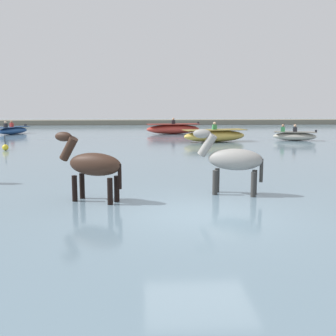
{
  "coord_description": "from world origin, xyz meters",
  "views": [
    {
      "loc": [
        -1.26,
        -9.62,
        2.9
      ],
      "look_at": [
        -0.49,
        3.73,
        0.83
      ],
      "focal_mm": 46.78,
      "sensor_mm": 36.0,
      "label": 1
    }
  ],
  "objects": [
    {
      "name": "ground_plane",
      "position": [
        0.0,
        0.0,
        0.0
      ],
      "size": [
        120.0,
        120.0,
        0.0
      ],
      "primitive_type": "plane",
      "color": "#756B56"
    },
    {
      "name": "horse_trailing_dark_bay",
      "position": [
        -2.55,
        1.49,
        1.24
      ],
      "size": [
        1.88,
        1.12,
        2.1
      ],
      "color": "#382319",
      "rests_on": "ground"
    },
    {
      "name": "boat_far_inshore",
      "position": [
        1.11,
        24.38,
        0.72
      ],
      "size": [
        4.34,
        1.96,
        1.25
      ],
      "color": "#BC382D",
      "rests_on": "water_surface"
    },
    {
      "name": "far_shoreline",
      "position": [
        0.0,
        38.15,
        0.42
      ],
      "size": [
        80.0,
        2.4,
        0.83
      ],
      "primitive_type": "cube",
      "color": "#706B5B",
      "rests_on": "ground"
    },
    {
      "name": "boat_far_offshore",
      "position": [
        3.25,
        17.57,
        0.72
      ],
      "size": [
        4.26,
        2.25,
        1.25
      ],
      "color": "gold",
      "rests_on": "water_surface"
    },
    {
      "name": "water_surface",
      "position": [
        0.0,
        10.0,
        0.16
      ],
      "size": [
        90.0,
        90.0,
        0.33
      ],
      "primitive_type": "cube",
      "color": "slate",
      "rests_on": "ground"
    },
    {
      "name": "channel_buoy",
      "position": [
        -8.4,
        13.43,
        0.5
      ],
      "size": [
        0.32,
        0.32,
        0.73
      ],
      "color": "yellow",
      "rests_on": "water_surface"
    },
    {
      "name": "horse_lead_grey",
      "position": [
        1.18,
        2.11,
        1.25
      ],
      "size": [
        1.94,
        0.96,
        2.12
      ],
      "color": "gray",
      "rests_on": "ground"
    },
    {
      "name": "boat_near_starboard",
      "position": [
        -11.29,
        24.82,
        0.62
      ],
      "size": [
        2.2,
        3.04,
        1.04
      ],
      "color": "#28518E",
      "rests_on": "water_surface"
    },
    {
      "name": "boat_mid_outer",
      "position": [
        8.56,
        18.13,
        0.63
      ],
      "size": [
        2.87,
        1.7,
        1.06
      ],
      "color": "#B2AD9E",
      "rests_on": "water_surface"
    }
  ]
}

